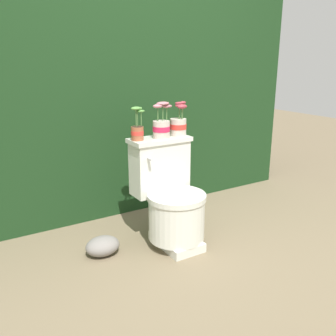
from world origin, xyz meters
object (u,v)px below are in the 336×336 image
at_px(toilet, 170,199).
at_px(potted_plant_left, 137,129).
at_px(potted_plant_midleft, 162,126).
at_px(potted_plant_middle, 179,124).
at_px(garden_stone, 103,246).

xyz_separation_m(toilet, potted_plant_left, (-0.17, 0.15, 0.49)).
bearing_deg(potted_plant_midleft, potted_plant_middle, 3.44).
xyz_separation_m(potted_plant_midleft, garden_stone, (-0.49, -0.06, -0.75)).
bearing_deg(toilet, potted_plant_midleft, 87.98).
bearing_deg(garden_stone, toilet, -8.01).
xyz_separation_m(toilet, potted_plant_middle, (0.15, 0.13, 0.49)).
bearing_deg(potted_plant_left, garden_stone, -165.21).
bearing_deg(garden_stone, potted_plant_midleft, 6.38).
height_order(potted_plant_middle, garden_stone, potted_plant_middle).
relative_size(toilet, garden_stone, 3.18).
bearing_deg(potted_plant_midleft, toilet, -92.02).
xyz_separation_m(potted_plant_left, garden_stone, (-0.32, -0.09, -0.75)).
height_order(potted_plant_midleft, potted_plant_middle, potted_plant_midleft).
bearing_deg(toilet, potted_plant_left, 137.28).
bearing_deg(potted_plant_midleft, garden_stone, -173.62).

